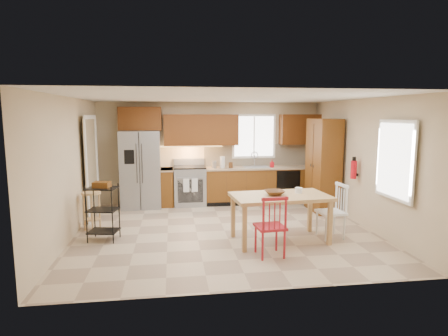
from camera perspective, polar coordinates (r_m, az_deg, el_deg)
name	(u,v)px	position (r m, az deg, el deg)	size (l,w,h in m)	color
floor	(225,231)	(7.22, 0.09, -9.53)	(5.50, 5.50, 0.00)	tan
ceiling	(225,97)	(6.89, 0.09, 10.71)	(5.50, 5.00, 0.02)	silver
wall_back	(211,152)	(9.41, -2.04, 2.38)	(5.50, 0.02, 2.50)	#CCB793
wall_front	(254,193)	(4.52, 4.53, -3.89)	(5.50, 0.02, 2.50)	#CCB793
wall_left	(70,169)	(7.11, -22.44, -0.09)	(0.02, 5.00, 2.50)	#CCB793
wall_right	(363,163)	(7.82, 20.48, 0.70)	(0.02, 5.00, 2.50)	#CCB793
refrigerator	(141,169)	(9.06, -12.53, -0.20)	(0.92, 0.75, 1.82)	gray
range_stove	(190,186)	(9.17, -5.23, -2.79)	(0.76, 0.63, 0.92)	gray
base_cabinet_narrow	(167,187)	(9.18, -8.67, -2.90)	(0.30, 0.60, 0.90)	#603611
base_cabinet_run	(263,185)	(9.45, 5.99, -2.53)	(2.92, 0.60, 0.90)	#603611
dishwasher	(288,186)	(9.33, 9.76, -2.75)	(0.60, 0.02, 0.78)	black
backsplash	(261,155)	(9.62, 5.64, 2.02)	(2.92, 0.03, 0.55)	beige
upper_over_fridge	(140,119)	(9.17, -12.66, 7.36)	(1.00, 0.35, 0.55)	#5C2D0F
upper_left_block	(201,130)	(9.18, -3.50, 5.82)	(1.80, 0.35, 0.75)	#5C2D0F
upper_right_block	(300,129)	(9.69, 11.47, 5.80)	(1.00, 0.35, 0.75)	#5C2D0F
window_back	(254,136)	(9.54, 4.57, 4.85)	(1.12, 0.04, 1.12)	white
sink	(256,169)	(9.34, 4.89, -0.10)	(0.62, 0.46, 0.16)	gray
undercab_glow	(189,146)	(9.16, -5.34, 3.32)	(1.60, 0.30, 0.01)	#FFBF66
soap_bottle	(272,163)	(9.32, 7.32, 0.69)	(0.09, 0.09, 0.19)	red
paper_towel	(222,162)	(9.12, -0.24, 0.87)	(0.12, 0.12, 0.28)	silver
canister_steel	(214,164)	(9.10, -1.49, 0.54)	(0.11, 0.11, 0.18)	gray
canister_wood	(231,165)	(9.13, 1.03, 0.44)	(0.10, 0.10, 0.14)	#532D16
pantry	(323,165)	(8.78, 14.87, 0.38)	(0.50, 0.95, 2.10)	#603611
fire_extinguisher	(354,170)	(7.91, 19.15, -0.25)	(0.12, 0.12, 0.36)	red
window_right	(395,160)	(6.77, 24.64, 1.12)	(0.04, 1.02, 1.32)	white
doorway	(91,169)	(8.37, -19.64, -0.18)	(0.04, 0.95, 2.10)	#8C7A59
dining_table	(280,218)	(6.63, 8.51, -7.61)	(1.65, 0.93, 0.80)	tan
chair_red	(270,225)	(5.91, 7.03, -8.69)	(0.45, 0.45, 0.97)	#A61923
chair_white	(331,211)	(6.98, 15.96, -6.34)	(0.45, 0.45, 0.97)	silver
table_bowl	(275,195)	(6.50, 7.71, -4.15)	(0.33, 0.33, 0.08)	#532D16
table_jar	(299,192)	(6.73, 11.30, -3.55)	(0.13, 0.13, 0.15)	silver
bar_stool	(92,211)	(7.61, -19.48, -6.18)	(0.36, 0.36, 0.74)	tan
utility_cart	(103,213)	(6.90, -17.96, -6.51)	(0.49, 0.38, 0.99)	black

